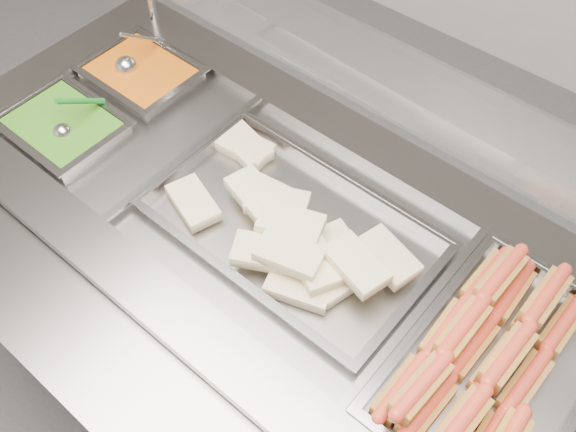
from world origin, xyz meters
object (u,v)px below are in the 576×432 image
Objects in this scene: pan_wraps at (291,230)px; steam_counter at (275,302)px; pan_hotdogs at (493,372)px; sneeze_guard at (335,48)px; ladle at (128,65)px; serving_spoon at (66,127)px.

steam_counter is at bearing 179.21° from pan_wraps.
pan_hotdogs is 0.81× the size of pan_wraps.
steam_counter is at bearing -90.78° from sneeze_guard.
sneeze_guard is 0.76m from ladle.
sneeze_guard reaches higher than ladle.
sneeze_guard reaches higher than serving_spoon.
serving_spoon is at bearing -167.09° from steam_counter.
ladle is 1.07× the size of serving_spoon.
pan_wraps is at bearing -0.79° from steam_counter.
sneeze_guard is at bearing 30.14° from serving_spoon.
serving_spoon is (-0.61, -0.35, -0.35)m from sneeze_guard.
sneeze_guard is at bearing 159.93° from pan_hotdogs.
pan_hotdogs is 2.91× the size of ladle.
serving_spoon is at bearing -149.86° from sneeze_guard.
serving_spoon reaches higher than pan_wraps.
serving_spoon reaches higher than steam_counter.
serving_spoon is at bearing -173.89° from pan_hotdogs.
pan_wraps is at bearing 11.73° from serving_spoon.
ladle reaches higher than steam_counter.
steam_counter is 2.76× the size of pan_wraps.
steam_counter is 1.14× the size of sneeze_guard.
steam_counter is 0.77m from serving_spoon.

